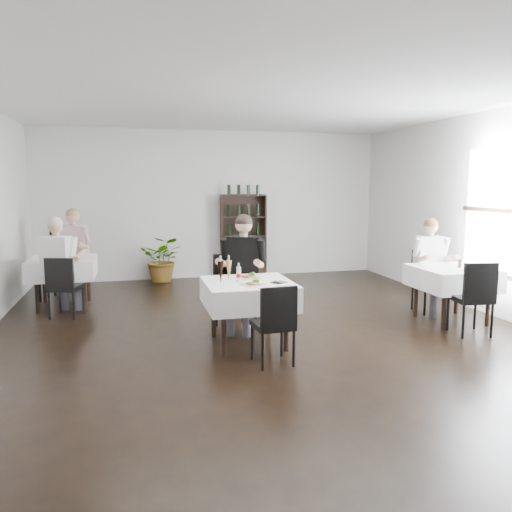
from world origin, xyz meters
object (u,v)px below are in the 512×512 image
(main_table, at_px, (248,294))
(potted_tree, at_px, (163,259))
(diner_main, at_px, (243,263))
(wine_shelf, at_px, (243,237))

(main_table, xyz_separation_m, potted_tree, (-0.75, 4.20, -0.17))
(main_table, height_order, diner_main, diner_main)
(potted_tree, bearing_deg, diner_main, -77.12)
(wine_shelf, xyz_separation_m, main_table, (-0.90, -4.31, -0.23))
(wine_shelf, relative_size, diner_main, 1.14)
(main_table, xyz_separation_m, diner_main, (0.07, 0.61, 0.27))
(wine_shelf, height_order, main_table, wine_shelf)
(main_table, relative_size, potted_tree, 1.13)
(main_table, bearing_deg, diner_main, 83.66)
(wine_shelf, xyz_separation_m, potted_tree, (-1.65, -0.11, -0.39))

